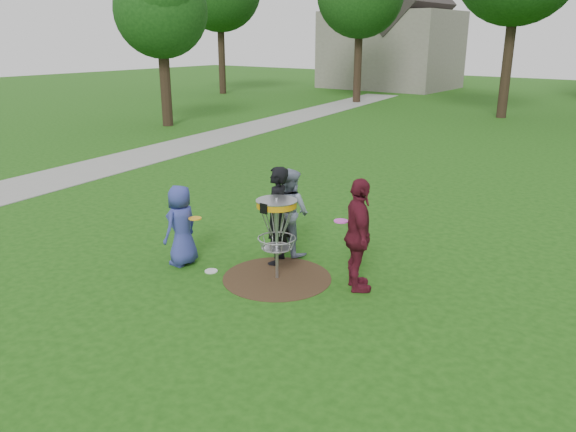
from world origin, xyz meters
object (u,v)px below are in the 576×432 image
Objects in this scene: player_black at (277,216)px; player_grey at (290,211)px; player_blue at (181,225)px; disc_golf_basket at (277,219)px; player_maroon at (358,235)px.

player_grey is (-0.10, 0.53, -0.07)m from player_black.
disc_golf_basket is at bearing 103.48° from player_blue.
player_grey reaches higher than player_blue.
player_grey is at bearing 29.82° from player_maroon.
disc_golf_basket is at bearing 128.20° from player_grey.
disc_golf_basket is (0.52, -1.06, 0.23)m from player_grey.
player_grey is 1.89m from player_maroon.
player_blue reaches higher than disc_golf_basket.
disc_golf_basket is at bearing 17.52° from player_black.
player_maroon is at bearing 104.39° from player_blue.
player_black is at bearing 128.31° from disc_golf_basket.
player_maroon reaches higher than player_black.
player_black is at bearing 113.13° from player_grey.
player_black is 1.68m from player_maroon.
player_grey reaches higher than disc_golf_basket.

